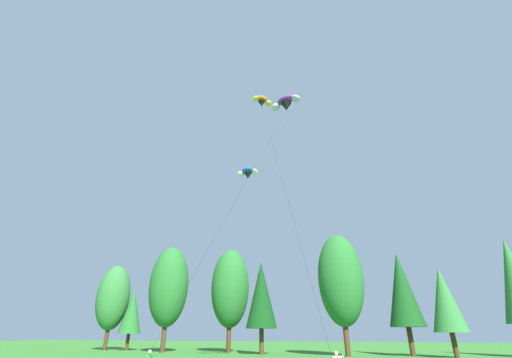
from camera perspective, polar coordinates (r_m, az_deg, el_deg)
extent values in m
cylinder|color=#472D19|center=(66.04, -24.03, -23.48)|extent=(0.63, 0.63, 3.38)
ellipsoid|color=#2D7033|center=(66.27, -23.03, -17.92)|extent=(5.44, 5.44, 10.59)
cylinder|color=#472D19|center=(64.47, -20.95, -24.37)|extent=(0.55, 0.55, 2.45)
cone|color=#236628|center=(64.54, -20.28, -20.23)|extent=(3.67, 3.67, 6.98)
cylinder|color=#472D19|center=(55.76, -15.40, -24.53)|extent=(0.67, 0.67, 3.79)
ellipsoid|color=#236628|center=(56.15, -14.54, -17.11)|extent=(5.88, 5.88, 11.86)
cylinder|color=#472D19|center=(54.50, -4.65, -25.29)|extent=(0.66, 0.66, 3.71)
ellipsoid|color=#236628|center=(54.87, -4.39, -17.84)|extent=(5.79, 5.79, 11.60)
cylinder|color=#472D19|center=(49.54, 0.94, -25.78)|extent=(0.61, 0.61, 3.11)
cone|color=#0F3D14|center=(49.78, 0.89, -18.89)|extent=(4.23, 4.23, 8.84)
cylinder|color=#472D19|center=(46.74, 15.11, -24.74)|extent=(0.66, 0.66, 3.71)
ellipsoid|color=#236628|center=(47.17, 14.13, -16.10)|extent=(5.79, 5.79, 11.60)
cylinder|color=#472D19|center=(49.55, 24.78, -23.70)|extent=(0.62, 0.62, 3.23)
cone|color=#144719|center=(49.82, 23.47, -16.63)|extent=(4.34, 4.34, 9.20)
cylinder|color=#472D19|center=(48.15, 30.61, -23.06)|extent=(0.56, 0.56, 2.60)
cone|color=#2D7033|center=(48.28, 29.29, -17.24)|extent=(3.80, 3.80, 7.41)
sphere|color=tan|center=(22.23, -17.55, -26.14)|extent=(0.22, 0.22, 0.22)
sphere|color=tan|center=(20.51, 13.44, -26.76)|extent=(0.22, 0.22, 0.22)
ellipsoid|color=blue|center=(37.07, -1.43, 1.34)|extent=(1.49, 1.18, 0.79)
ellipsoid|color=white|center=(36.65, -0.19, 1.23)|extent=(0.82, 0.96, 0.89)
ellipsoid|color=white|center=(37.31, -2.65, 0.76)|extent=(0.94, 0.95, 0.89)
cone|color=black|center=(36.92, -1.37, 0.53)|extent=(0.86, 0.86, 0.67)
cylinder|color=black|center=(28.50, -7.25, -10.23)|extent=(1.49, 13.07, 16.72)
ellipsoid|color=orange|center=(37.42, 1.02, 13.32)|extent=(1.54, 1.56, 0.73)
ellipsoid|color=yellow|center=(37.62, 2.13, 12.66)|extent=(0.97, 0.94, 0.83)
ellipsoid|color=yellow|center=(36.96, -0.10, 13.43)|extent=(0.95, 0.96, 0.83)
cone|color=black|center=(37.17, 0.96, 12.64)|extent=(1.04, 1.04, 0.63)
cylinder|color=black|center=(27.20, 4.87, -1.53)|extent=(6.03, 7.87, 23.13)
ellipsoid|color=purple|center=(36.21, 5.02, 13.16)|extent=(2.22, 1.69, 0.90)
ellipsoid|color=silver|center=(35.53, 6.78, 13.39)|extent=(1.20, 1.17, 1.09)
ellipsoid|color=silver|center=(36.51, 3.35, 12.05)|extent=(1.30, 1.21, 1.09)
cone|color=black|center=(35.82, 5.14, 12.12)|extent=(1.40, 1.40, 0.95)
cylinder|color=black|center=(26.87, -3.26, -3.27)|extent=(6.78, 9.66, 22.26)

